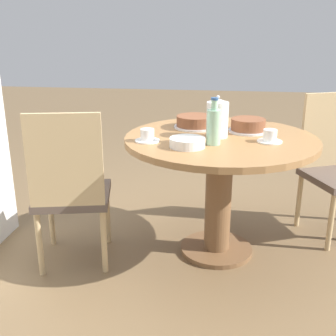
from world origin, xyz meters
name	(u,v)px	position (x,y,z in m)	size (l,w,h in m)	color
ground_plane	(216,251)	(0.00, 0.00, 0.00)	(14.00, 14.00, 0.00)	brown
dining_table	(220,165)	(0.00, 0.00, 0.58)	(1.12, 1.12, 0.75)	brown
chair_a	(336,164)	(0.41, -0.77, 0.48)	(0.55, 0.55, 0.94)	tan
chair_b	(71,188)	(-0.26, 0.83, 0.48)	(0.50, 0.50, 0.94)	tan
coffee_pot	(217,118)	(-0.01, 0.02, 0.86)	(0.13, 0.13, 0.24)	white
water_bottle	(214,126)	(-0.17, 0.04, 0.85)	(0.08, 0.08, 0.25)	#99C6A3
cake_main	(195,122)	(0.21, 0.17, 0.79)	(0.26, 0.26, 0.08)	silver
cake_second	(248,125)	(0.15, -0.16, 0.79)	(0.24, 0.24, 0.08)	silver
cup_a	(147,136)	(-0.16, 0.40, 0.78)	(0.14, 0.14, 0.07)	white
cup_b	(270,137)	(-0.08, -0.27, 0.78)	(0.14, 0.14, 0.07)	white
plate_stack	(187,142)	(-0.24, 0.17, 0.77)	(0.19, 0.19, 0.05)	white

